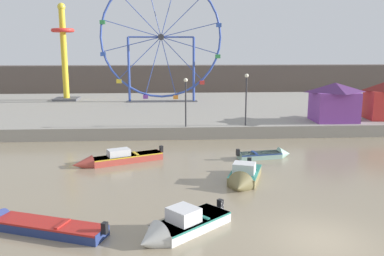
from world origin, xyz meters
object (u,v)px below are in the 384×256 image
Objects in this scene: drop_tower_yellow_tower at (64,53)px; promenade_lamp_far at (186,95)px; motorboat_olive_wood at (243,178)px; carnival_booth_red_striped at (384,100)px; motorboat_faded_red at (115,159)px; ferris_wheel_blue_frame at (161,39)px; motorboat_navy_blue at (29,224)px; promenade_lamp_near at (246,92)px; motorboat_pale_grey at (177,227)px; motorboat_seafoam at (268,155)px; carnival_booth_purple_stall at (334,101)px.

drop_tower_yellow_tower is 22.41m from promenade_lamp_far.
motorboat_olive_wood is 1.24× the size of carnival_booth_red_striped.
ferris_wheel_blue_frame is (2.82, 22.36, 7.85)m from motorboat_faded_red.
promenade_lamp_near reaches higher than motorboat_navy_blue.
motorboat_pale_grey is at bearing -128.24° from carnival_booth_red_striped.
drop_tower_yellow_tower reaches higher than motorboat_faded_red.
motorboat_pale_grey is at bearing 85.65° from motorboat_faded_red.
motorboat_seafoam is 0.99× the size of carnival_booth_purple_stall.
motorboat_olive_wood is at bearing -101.23° from promenade_lamp_near.
carnival_booth_red_striped is 17.88m from promenade_lamp_far.
motorboat_navy_blue is 35.35m from drop_tower_yellow_tower.
promenade_lamp_near is (-7.95, -1.47, 1.00)m from carnival_booth_purple_stall.
carnival_booth_purple_stall is (17.74, 8.68, 2.42)m from motorboat_faded_red.
motorboat_seafoam is 12.97m from motorboat_pale_grey.
motorboat_seafoam is 0.92× the size of motorboat_olive_wood.
carnival_booth_red_striped is at bearing -174.90° from motorboat_pale_grey.
motorboat_pale_grey is at bearing -108.96° from promenade_lamp_near.
drop_tower_yellow_tower is at bearing -94.62° from motorboat_faded_red.
carnival_booth_purple_stall is (20.07, 18.29, 2.49)m from motorboat_navy_blue.
carnival_booth_purple_stall is at bearing 36.29° from motorboat_seafoam.
motorboat_seafoam is 5.81m from motorboat_olive_wood.
drop_tower_yellow_tower reaches higher than promenade_lamp_far.
carnival_booth_purple_stall is at bearing 7.59° from promenade_lamp_far.
ferris_wheel_blue_frame is 3.64× the size of carnival_booth_purple_stall.
promenade_lamp_near is (2.30, 11.57, 3.40)m from motorboat_olive_wood.
carnival_booth_red_striped is 13.02m from promenade_lamp_near.
promenade_lamp_far reaches higher than motorboat_navy_blue.
motorboat_pale_grey is at bearing -93.81° from promenade_lamp_far.
motorboat_faded_red is 1.47× the size of promenade_lamp_far.
carnival_booth_purple_stall is 0.93× the size of promenade_lamp_near.
motorboat_seafoam is at bearing -51.73° from drop_tower_yellow_tower.
drop_tower_yellow_tower is 2.87× the size of carnival_booth_purple_stall.
motorboat_faded_red reaches higher than motorboat_navy_blue.
motorboat_olive_wood is at bearing -80.06° from ferris_wheel_blue_frame.
promenade_lamp_far is at bearing -172.23° from carnival_booth_purple_stall.
motorboat_olive_wood is at bearing 125.86° from motorboat_faded_red.
promenade_lamp_near is at bearing -171.96° from motorboat_olive_wood.
motorboat_faded_red is 0.51× the size of drop_tower_yellow_tower.
promenade_lamp_far is at bearing -52.51° from drop_tower_yellow_tower.
drop_tower_yellow_tower reaches higher than motorboat_navy_blue.
promenade_lamp_near is at bearing -167.60° from motorboat_faded_red.
carnival_booth_purple_stall is (10.25, 13.04, 2.39)m from motorboat_olive_wood.
drop_tower_yellow_tower is at bearing 118.59° from motorboat_seafoam.
motorboat_navy_blue is at bearing -137.48° from carnival_booth_purple_stall.
carnival_booth_red_striped is at bearing -121.87° from motorboat_navy_blue.
motorboat_olive_wood is 0.30× the size of ferris_wheel_blue_frame.
motorboat_faded_red is at bearing -70.66° from drop_tower_yellow_tower.
motorboat_faded_red is 1.37× the size of promenade_lamp_near.
carnival_booth_red_striped is 0.81× the size of promenade_lamp_near.
promenade_lamp_near reaches higher than motorboat_pale_grey.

